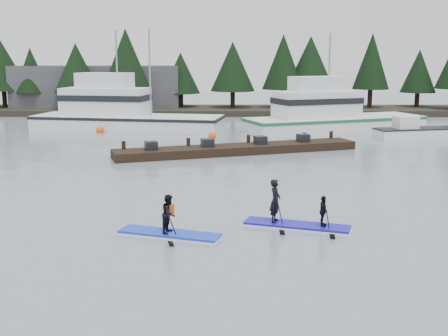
{
  "coord_description": "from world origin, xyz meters",
  "views": [
    {
      "loc": [
        0.11,
        -18.31,
        5.91
      ],
      "look_at": [
        0.0,
        6.0,
        1.1
      ],
      "focal_mm": 45.0,
      "sensor_mm": 36.0,
      "label": 1
    }
  ],
  "objects_px": {
    "fishing_boat_medium": "(330,124)",
    "paddleboard_duo": "(294,214)",
    "paddleboard_solo": "(169,223)",
    "floating_dock": "(238,149)",
    "fishing_boat_large": "(122,121)"
  },
  "relations": [
    {
      "from": "fishing_boat_large",
      "to": "paddleboard_duo",
      "type": "xyz_separation_m",
      "value": [
        11.13,
        -27.64,
        -0.2
      ]
    },
    {
      "from": "fishing_boat_large",
      "to": "paddleboard_solo",
      "type": "height_order",
      "value": "fishing_boat_large"
    },
    {
      "from": "fishing_boat_medium",
      "to": "paddleboard_duo",
      "type": "distance_m",
      "value": 26.96
    },
    {
      "from": "fishing_boat_medium",
      "to": "paddleboard_duo",
      "type": "xyz_separation_m",
      "value": [
        -6.05,
        -26.27,
        -0.15
      ]
    },
    {
      "from": "fishing_boat_large",
      "to": "paddleboard_duo",
      "type": "height_order",
      "value": "fishing_boat_large"
    },
    {
      "from": "floating_dock",
      "to": "paddleboard_duo",
      "type": "relative_size",
      "value": 4.09
    },
    {
      "from": "fishing_boat_large",
      "to": "paddleboard_duo",
      "type": "distance_m",
      "value": 29.8
    },
    {
      "from": "floating_dock",
      "to": "paddleboard_duo",
      "type": "bearing_deg",
      "value": -102.88
    },
    {
      "from": "fishing_boat_large",
      "to": "floating_dock",
      "type": "relative_size",
      "value": 1.04
    },
    {
      "from": "fishing_boat_large",
      "to": "floating_dock",
      "type": "bearing_deg",
      "value": -41.93
    },
    {
      "from": "floating_dock",
      "to": "paddleboard_solo",
      "type": "bearing_deg",
      "value": -118.11
    },
    {
      "from": "fishing_boat_large",
      "to": "fishing_boat_medium",
      "type": "distance_m",
      "value": 17.24
    },
    {
      "from": "paddleboard_solo",
      "to": "floating_dock",
      "type": "bearing_deg",
      "value": 98.65
    },
    {
      "from": "paddleboard_solo",
      "to": "paddleboard_duo",
      "type": "height_order",
      "value": "paddleboard_duo"
    },
    {
      "from": "floating_dock",
      "to": "paddleboard_duo",
      "type": "distance_m",
      "value": 15.6
    }
  ]
}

